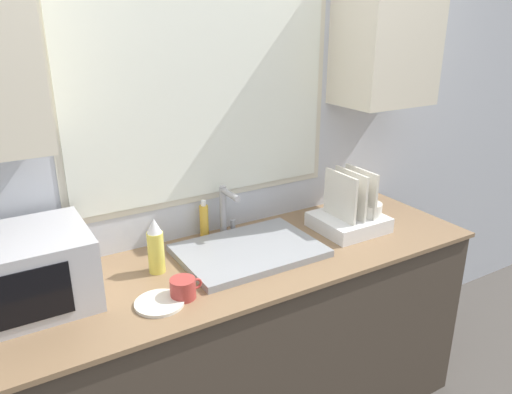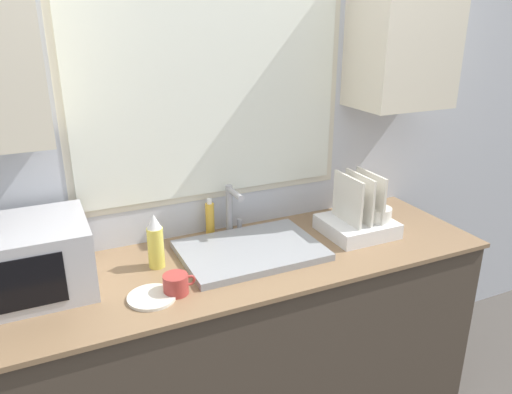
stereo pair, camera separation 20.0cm
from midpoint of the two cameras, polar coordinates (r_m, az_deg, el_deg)
The scene contains 10 objects.
countertop at distance 2.37m, azimuth 1.08°, elevation -16.79°, with size 2.14×0.68×0.90m.
wall_back at distance 2.23m, azimuth -2.39°, elevation 7.51°, with size 6.00×0.38×2.60m.
sink_basin at distance 2.15m, azimuth 2.04°, elevation -6.18°, with size 0.59×0.42×0.03m.
faucet at distance 2.29m, azimuth -0.29°, elevation -1.15°, with size 0.08×0.16×0.24m.
microwave at distance 1.97m, azimuth -21.73°, elevation -6.60°, with size 0.41×0.38×0.27m.
dish_rack at distance 2.39m, azimuth 14.10°, elevation -2.55°, with size 0.31×0.29×0.29m.
spray_bottle at distance 2.03m, azimuth -8.68°, elevation -5.15°, with size 0.07×0.07×0.23m.
soap_bottle at distance 2.30m, azimuth -2.82°, elevation -2.53°, with size 0.04×0.04×0.18m.
mug_near_sink at distance 1.87m, azimuth -6.06°, elevation -9.95°, with size 0.12×0.09×0.08m.
small_plate at distance 1.86m, azimuth -8.79°, elevation -11.34°, with size 0.18×0.18×0.01m.
Camera 2 is at (-0.74, -1.41, 1.89)m, focal length 35.00 mm.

